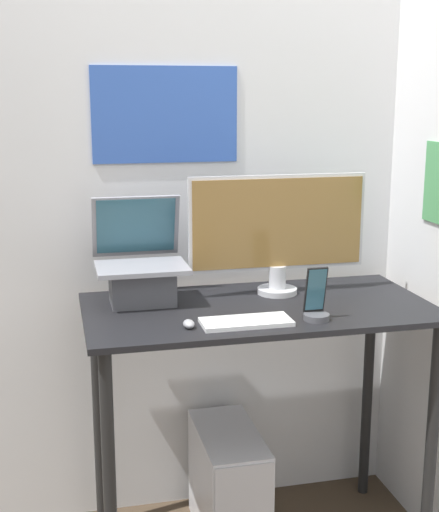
# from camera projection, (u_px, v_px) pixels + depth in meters

# --- Properties ---
(wall_back) EXTENTS (6.00, 0.06, 2.60)m
(wall_back) POSITION_uv_depth(u_px,v_px,m) (231.00, 181.00, 2.70)
(wall_back) COLOR silver
(wall_back) RESTS_ON ground_plane
(desk) EXTENTS (1.18, 0.60, 0.92)m
(desk) POSITION_uv_depth(u_px,v_px,m) (258.00, 346.00, 2.45)
(desk) COLOR black
(desk) RESTS_ON ground_plane
(laptop) EXTENTS (0.31, 0.30, 0.35)m
(laptop) POSITION_uv_depth(u_px,v_px,m) (141.00, 274.00, 2.44)
(laptop) COLOR #4C4C51
(laptop) RESTS_ON desk
(monitor) EXTENTS (0.64, 0.14, 0.43)m
(monitor) POSITION_uv_depth(u_px,v_px,m) (278.00, 231.00, 2.52)
(monitor) COLOR silver
(monitor) RESTS_ON desk
(keyboard) EXTENTS (0.28, 0.12, 0.02)m
(keyboard) POSITION_uv_depth(u_px,v_px,m) (246.00, 322.00, 2.22)
(keyboard) COLOR white
(keyboard) RESTS_ON desk
(mouse) EXTENTS (0.03, 0.06, 0.03)m
(mouse) POSITION_uv_depth(u_px,v_px,m) (189.00, 324.00, 2.18)
(mouse) COLOR #99999E
(mouse) RESTS_ON desk
(cell_phone) EXTENTS (0.08, 0.08, 0.17)m
(cell_phone) POSITION_uv_depth(u_px,v_px,m) (316.00, 306.00, 2.26)
(cell_phone) COLOR #4C4C51
(cell_phone) RESTS_ON desk
(computer_tower) EXTENTS (0.22, 0.45, 0.42)m
(computer_tower) POSITION_uv_depth(u_px,v_px,m) (229.00, 486.00, 2.63)
(computer_tower) COLOR silver
(computer_tower) RESTS_ON ground_plane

